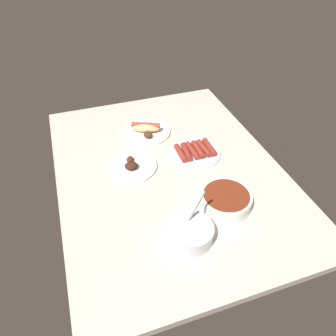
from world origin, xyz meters
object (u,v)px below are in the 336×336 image
Objects in this scene: plate_grilled_meat at (132,166)px; bowl_coleslaw at (190,232)px; bowl_chili at (226,199)px; plate_sausages at (195,152)px; plate_hotdog_assembled at (146,130)px.

bowl_coleslaw is at bearing -166.80° from plate_grilled_meat.
bowl_chili is at bearing -61.26° from bowl_coleslaw.
bowl_chili is (-31.43, 1.00, 1.58)cm from plate_sausages.
plate_sausages is at bearing -89.53° from plate_grilled_meat.
bowl_chili is (-31.20, -27.26, 1.99)cm from plate_grilled_meat.
bowl_coleslaw reaches higher than plate_grilled_meat.
bowl_coleslaw is 42.06cm from plate_grilled_meat.
plate_sausages is 31.49cm from bowl_chili.
plate_hotdog_assembled reaches higher than plate_grilled_meat.
plate_grilled_meat is 1.09× the size of bowl_chili.
plate_hotdog_assembled is 55.81cm from bowl_chili.
plate_hotdog_assembled reaches higher than plate_sausages.
bowl_chili is (9.69, -17.67, -0.25)cm from bowl_coleslaw.
plate_sausages is at bearing -24.42° from bowl_coleslaw.
plate_hotdog_assembled is at bearing -28.62° from plate_grilled_meat.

